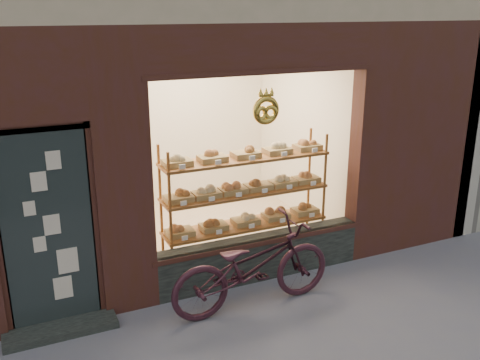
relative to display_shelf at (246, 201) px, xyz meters
name	(u,v)px	position (x,y,z in m)	size (l,w,h in m)	color
display_shelf	(246,201)	(0.00, 0.00, 0.00)	(2.20, 0.45, 1.70)	brown
bicycle	(253,266)	(-0.39, -1.02, -0.38)	(0.67, 1.93, 1.01)	#351721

